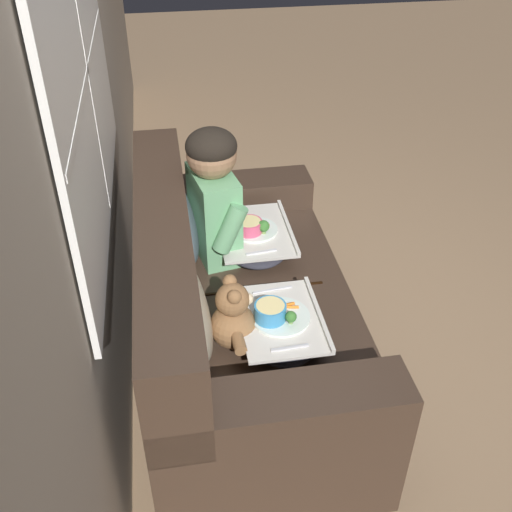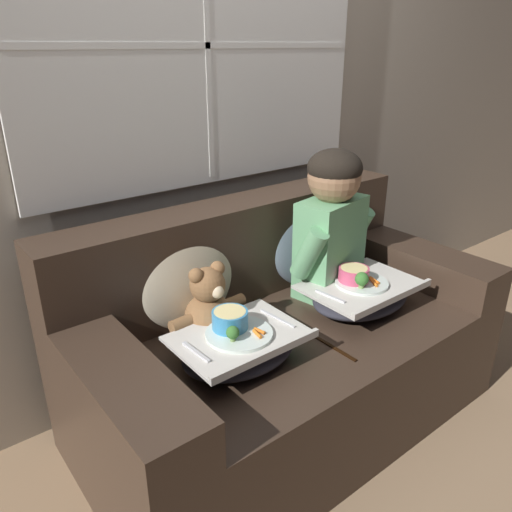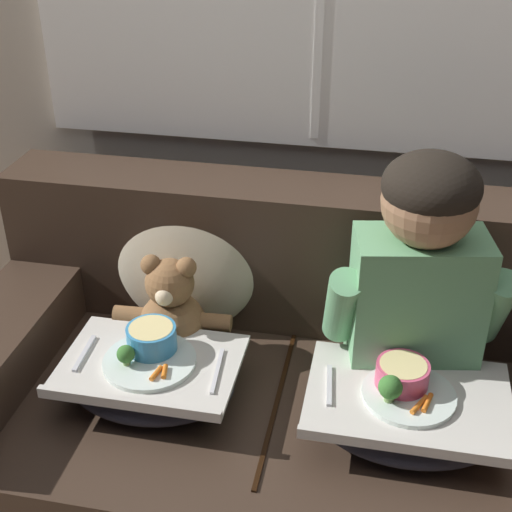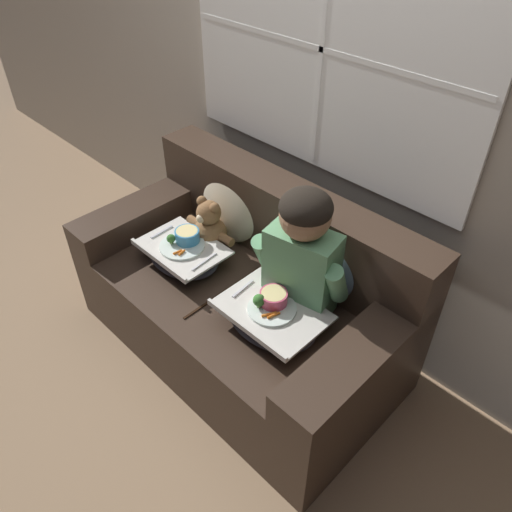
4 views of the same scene
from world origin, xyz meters
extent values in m
plane|color=#8E7051|center=(0.00, 0.00, 0.00)|extent=(14.00, 14.00, 0.00)
cube|color=#A89E8E|center=(0.00, 0.58, 1.30)|extent=(8.00, 0.05, 2.60)
cube|color=white|center=(0.00, 0.54, 1.49)|extent=(1.60, 0.02, 1.11)
cube|color=black|center=(0.00, 0.55, 1.49)|extent=(1.55, 0.01, 1.06)
cube|color=white|center=(0.00, 0.54, 1.49)|extent=(0.02, 0.02, 1.06)
cube|color=white|center=(0.00, 0.54, 1.49)|extent=(1.55, 0.02, 0.02)
cube|color=#38281E|center=(0.00, 0.00, 0.24)|extent=(1.71, 0.91, 0.47)
cube|color=#38281E|center=(0.00, 0.34, 0.68)|extent=(1.71, 0.22, 0.42)
cube|color=#38281E|center=(-0.75, 0.00, 0.55)|extent=(0.22, 0.91, 0.16)
cube|color=#38281E|center=(0.75, 0.00, 0.55)|extent=(0.22, 0.91, 0.16)
cube|color=black|center=(0.00, -0.02, 0.48)|extent=(0.01, 0.65, 0.01)
ellipsoid|color=slate|center=(0.32, 0.26, 0.68)|extent=(0.43, 0.21, 0.45)
ellipsoid|color=#C1B293|center=(-0.32, 0.26, 0.68)|extent=(0.43, 0.21, 0.44)
cube|color=#66A370|center=(0.32, 0.10, 0.69)|extent=(0.34, 0.23, 0.43)
sphere|color=#936B4C|center=(0.32, 0.10, 1.00)|extent=(0.22, 0.22, 0.22)
ellipsoid|color=black|center=(0.32, 0.10, 1.03)|extent=(0.23, 0.23, 0.16)
cylinder|color=#66A370|center=(0.14, 0.05, 0.72)|extent=(0.11, 0.18, 0.24)
cylinder|color=#66A370|center=(0.50, 0.12, 0.72)|extent=(0.11, 0.18, 0.24)
sphere|color=brown|center=(-0.32, 0.10, 0.56)|extent=(0.18, 0.18, 0.18)
sphere|color=brown|center=(-0.32, 0.10, 0.70)|extent=(0.13, 0.13, 0.13)
sphere|color=brown|center=(-0.36, 0.10, 0.75)|extent=(0.05, 0.05, 0.05)
sphere|color=brown|center=(-0.27, 0.11, 0.75)|extent=(0.05, 0.05, 0.05)
sphere|color=beige|center=(-0.31, 0.05, 0.69)|extent=(0.05, 0.05, 0.05)
sphere|color=black|center=(-0.31, 0.03, 0.69)|extent=(0.02, 0.02, 0.02)
cylinder|color=brown|center=(-0.43, 0.10, 0.58)|extent=(0.09, 0.05, 0.05)
cylinder|color=brown|center=(-0.20, 0.11, 0.58)|extent=(0.09, 0.05, 0.05)
cylinder|color=brown|center=(-0.35, 0.01, 0.50)|extent=(0.05, 0.08, 0.05)
cylinder|color=brown|center=(-0.27, 0.02, 0.50)|extent=(0.05, 0.08, 0.05)
ellipsoid|color=#2D2D38|center=(0.32, -0.09, 0.52)|extent=(0.46, 0.33, 0.09)
cube|color=beige|center=(0.32, -0.09, 0.57)|extent=(0.48, 0.35, 0.01)
cube|color=beige|center=(0.32, -0.25, 0.59)|extent=(0.48, 0.02, 0.02)
cylinder|color=silver|center=(0.32, -0.09, 0.58)|extent=(0.22, 0.22, 0.01)
cylinder|color=#D64C70|center=(0.30, -0.06, 0.62)|extent=(0.13, 0.13, 0.06)
cylinder|color=#E5D189|center=(0.30, -0.06, 0.64)|extent=(0.11, 0.11, 0.01)
sphere|color=#38702D|center=(0.27, -0.12, 0.63)|extent=(0.06, 0.06, 0.06)
cylinder|color=#7A9E56|center=(0.27, -0.12, 0.60)|extent=(0.02, 0.02, 0.03)
cylinder|color=orange|center=(0.34, -0.13, 0.60)|extent=(0.04, 0.07, 0.01)
cylinder|color=orange|center=(0.36, -0.12, 0.60)|extent=(0.03, 0.06, 0.01)
cube|color=silver|center=(0.13, -0.09, 0.58)|extent=(0.03, 0.14, 0.01)
ellipsoid|color=#2D2D38|center=(-0.32, -0.09, 0.52)|extent=(0.43, 0.31, 0.09)
cube|color=beige|center=(-0.32, -0.09, 0.57)|extent=(0.45, 0.32, 0.01)
cube|color=beige|center=(-0.32, -0.24, 0.59)|extent=(0.45, 0.02, 0.02)
cylinder|color=silver|center=(-0.32, -0.09, 0.58)|extent=(0.23, 0.23, 0.01)
cylinder|color=#3889C1|center=(-0.32, -0.04, 0.62)|extent=(0.13, 0.13, 0.06)
cylinder|color=#E5D189|center=(-0.32, -0.04, 0.65)|extent=(0.11, 0.11, 0.01)
sphere|color=#38702D|center=(-0.37, -0.12, 0.62)|extent=(0.05, 0.05, 0.05)
cylinder|color=#7A9E56|center=(-0.37, -0.12, 0.60)|extent=(0.02, 0.02, 0.02)
cylinder|color=orange|center=(-0.28, -0.14, 0.60)|extent=(0.02, 0.05, 0.01)
cylinder|color=orange|center=(-0.26, -0.13, 0.60)|extent=(0.02, 0.05, 0.01)
cube|color=silver|center=(-0.49, -0.09, 0.58)|extent=(0.02, 0.14, 0.01)
cube|color=silver|center=(-0.14, -0.09, 0.58)|extent=(0.03, 0.17, 0.01)
camera|label=1|loc=(-2.05, 0.30, 2.15)|focal=42.00mm
camera|label=2|loc=(-1.18, -1.27, 1.50)|focal=35.00mm
camera|label=3|loc=(0.22, -1.41, 1.70)|focal=50.00mm
camera|label=4|loc=(1.36, -1.24, 2.18)|focal=35.00mm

